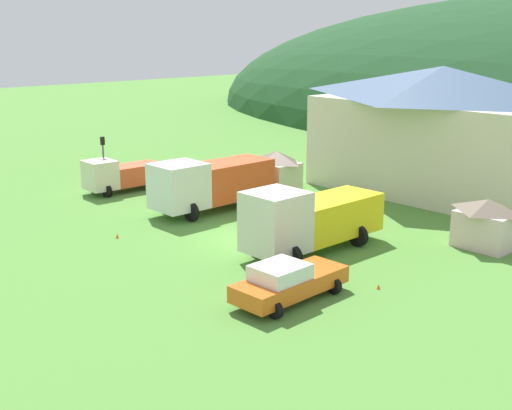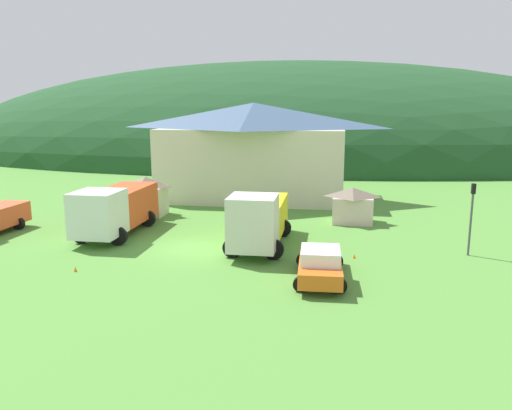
{
  "view_description": "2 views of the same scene",
  "coord_description": "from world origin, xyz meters",
  "px_view_note": "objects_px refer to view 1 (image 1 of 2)",
  "views": [
    {
      "loc": [
        25.4,
        -22.28,
        10.67
      ],
      "look_at": [
        -1.37,
        2.3,
        1.1
      ],
      "focal_mm": 46.94,
      "sensor_mm": 36.0,
      "label": 1
    },
    {
      "loc": [
        8.12,
        -26.62,
        8.02
      ],
      "look_at": [
        3.39,
        3.54,
        1.95
      ],
      "focal_mm": 34.71,
      "sensor_mm": 36.0,
      "label": 2
    }
  ],
  "objects_px": {
    "depot_building": "(440,128)",
    "service_pickup_orange": "(288,281)",
    "play_shed_pink": "(487,223)",
    "heavy_rig_white": "(209,182)",
    "light_truck_cream": "(120,174)",
    "traffic_cone_near_pickup": "(378,289)",
    "traffic_light_west": "(103,158)",
    "traffic_cone_mid_row": "(117,238)",
    "flatbed_truck_yellow": "(308,219)",
    "play_shed_cream": "(276,172)"
  },
  "relations": [
    {
      "from": "light_truck_cream",
      "to": "flatbed_truck_yellow",
      "type": "height_order",
      "value": "flatbed_truck_yellow"
    },
    {
      "from": "light_truck_cream",
      "to": "traffic_cone_mid_row",
      "type": "bearing_deg",
      "value": 59.5
    },
    {
      "from": "depot_building",
      "to": "service_pickup_orange",
      "type": "height_order",
      "value": "depot_building"
    },
    {
      "from": "light_truck_cream",
      "to": "traffic_cone_near_pickup",
      "type": "relative_size",
      "value": 11.86
    },
    {
      "from": "traffic_cone_mid_row",
      "to": "traffic_cone_near_pickup",
      "type": "bearing_deg",
      "value": 17.71
    },
    {
      "from": "light_truck_cream",
      "to": "heavy_rig_white",
      "type": "height_order",
      "value": "heavy_rig_white"
    },
    {
      "from": "play_shed_pink",
      "to": "flatbed_truck_yellow",
      "type": "distance_m",
      "value": 9.1
    },
    {
      "from": "flatbed_truck_yellow",
      "to": "light_truck_cream",
      "type": "bearing_deg",
      "value": -90.26
    },
    {
      "from": "play_shed_cream",
      "to": "service_pickup_orange",
      "type": "xyz_separation_m",
      "value": [
        13.31,
        -12.31,
        -0.68
      ]
    },
    {
      "from": "service_pickup_orange",
      "to": "traffic_cone_near_pickup",
      "type": "bearing_deg",
      "value": 153.01
    },
    {
      "from": "play_shed_pink",
      "to": "traffic_light_west",
      "type": "height_order",
      "value": "traffic_light_west"
    },
    {
      "from": "play_shed_cream",
      "to": "play_shed_pink",
      "type": "distance_m",
      "value": 15.19
    },
    {
      "from": "heavy_rig_white",
      "to": "flatbed_truck_yellow",
      "type": "distance_m",
      "value": 9.53
    },
    {
      "from": "play_shed_cream",
      "to": "flatbed_truck_yellow",
      "type": "relative_size",
      "value": 0.38
    },
    {
      "from": "play_shed_cream",
      "to": "heavy_rig_white",
      "type": "distance_m",
      "value": 5.87
    },
    {
      "from": "play_shed_pink",
      "to": "heavy_rig_white",
      "type": "height_order",
      "value": "heavy_rig_white"
    },
    {
      "from": "traffic_light_west",
      "to": "heavy_rig_white",
      "type": "bearing_deg",
      "value": 13.49
    },
    {
      "from": "depot_building",
      "to": "service_pickup_orange",
      "type": "bearing_deg",
      "value": -72.61
    },
    {
      "from": "flatbed_truck_yellow",
      "to": "traffic_cone_near_pickup",
      "type": "xyz_separation_m",
      "value": [
        5.39,
        -1.32,
        -1.73
      ]
    },
    {
      "from": "depot_building",
      "to": "play_shed_cream",
      "type": "xyz_separation_m",
      "value": [
        -6.81,
        -8.46,
        -2.81
      ]
    },
    {
      "from": "play_shed_pink",
      "to": "traffic_cone_near_pickup",
      "type": "height_order",
      "value": "play_shed_pink"
    },
    {
      "from": "play_shed_pink",
      "to": "traffic_light_west",
      "type": "distance_m",
      "value": 25.01
    },
    {
      "from": "flatbed_truck_yellow",
      "to": "play_shed_cream",
      "type": "bearing_deg",
      "value": -127.24
    },
    {
      "from": "traffic_light_west",
      "to": "depot_building",
      "type": "bearing_deg",
      "value": 46.97
    },
    {
      "from": "play_shed_pink",
      "to": "traffic_cone_near_pickup",
      "type": "distance_m",
      "value": 8.62
    },
    {
      "from": "traffic_light_west",
      "to": "traffic_cone_near_pickup",
      "type": "xyz_separation_m",
      "value": [
        23.57,
        -0.64,
        -2.31
      ]
    },
    {
      "from": "service_pickup_orange",
      "to": "heavy_rig_white",
      "type": "bearing_deg",
      "value": -118.2
    },
    {
      "from": "heavy_rig_white",
      "to": "play_shed_cream",
      "type": "bearing_deg",
      "value": -177.73
    },
    {
      "from": "flatbed_truck_yellow",
      "to": "traffic_cone_mid_row",
      "type": "bearing_deg",
      "value": -55.85
    },
    {
      "from": "light_truck_cream",
      "to": "flatbed_truck_yellow",
      "type": "relative_size",
      "value": 0.68
    },
    {
      "from": "heavy_rig_white",
      "to": "flatbed_truck_yellow",
      "type": "relative_size",
      "value": 1.0
    },
    {
      "from": "traffic_light_west",
      "to": "traffic_cone_mid_row",
      "type": "relative_size",
      "value": 7.49
    },
    {
      "from": "depot_building",
      "to": "traffic_cone_mid_row",
      "type": "relative_size",
      "value": 33.95
    },
    {
      "from": "traffic_light_west",
      "to": "traffic_cone_near_pickup",
      "type": "distance_m",
      "value": 23.69
    },
    {
      "from": "depot_building",
      "to": "traffic_light_west",
      "type": "height_order",
      "value": "depot_building"
    },
    {
      "from": "light_truck_cream",
      "to": "traffic_cone_near_pickup",
      "type": "distance_m",
      "value": 22.81
    },
    {
      "from": "play_shed_pink",
      "to": "light_truck_cream",
      "type": "bearing_deg",
      "value": -162.56
    },
    {
      "from": "traffic_light_west",
      "to": "service_pickup_orange",
      "type": "bearing_deg",
      "value": -11.26
    },
    {
      "from": "play_shed_cream",
      "to": "heavy_rig_white",
      "type": "xyz_separation_m",
      "value": [
        0.23,
        -5.86,
        0.25
      ]
    },
    {
      "from": "depot_building",
      "to": "service_pickup_orange",
      "type": "distance_m",
      "value": 22.04
    },
    {
      "from": "depot_building",
      "to": "traffic_cone_mid_row",
      "type": "distance_m",
      "value": 22.56
    },
    {
      "from": "light_truck_cream",
      "to": "service_pickup_orange",
      "type": "relative_size",
      "value": 1.03
    },
    {
      "from": "heavy_rig_white",
      "to": "traffic_cone_mid_row",
      "type": "relative_size",
      "value": 15.96
    },
    {
      "from": "traffic_light_west",
      "to": "traffic_cone_mid_row",
      "type": "bearing_deg",
      "value": -27.07
    },
    {
      "from": "traffic_cone_near_pickup",
      "to": "traffic_cone_mid_row",
      "type": "relative_size",
      "value": 0.92
    },
    {
      "from": "play_shed_cream",
      "to": "traffic_cone_mid_row",
      "type": "relative_size",
      "value": 6.01
    },
    {
      "from": "traffic_cone_mid_row",
      "to": "depot_building",
      "type": "bearing_deg",
      "value": 75.62
    },
    {
      "from": "heavy_rig_white",
      "to": "service_pickup_orange",
      "type": "relative_size",
      "value": 1.51
    },
    {
      "from": "depot_building",
      "to": "light_truck_cream",
      "type": "distance_m",
      "value": 21.62
    },
    {
      "from": "play_shed_cream",
      "to": "play_shed_pink",
      "type": "relative_size",
      "value": 1.01
    }
  ]
}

